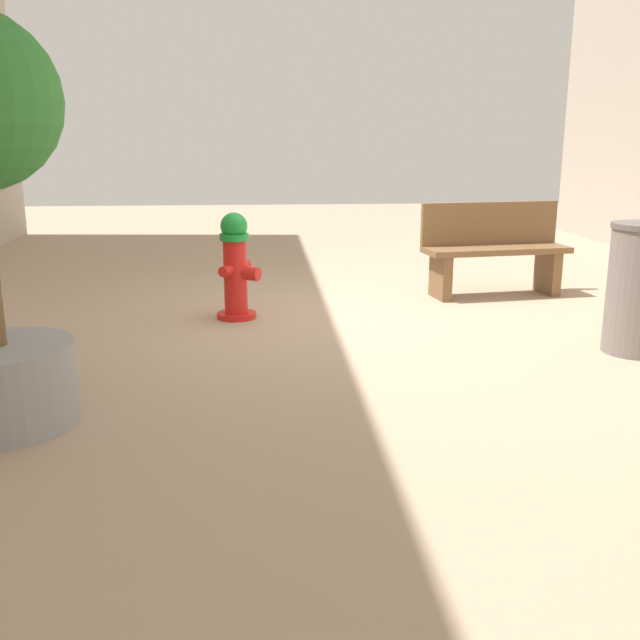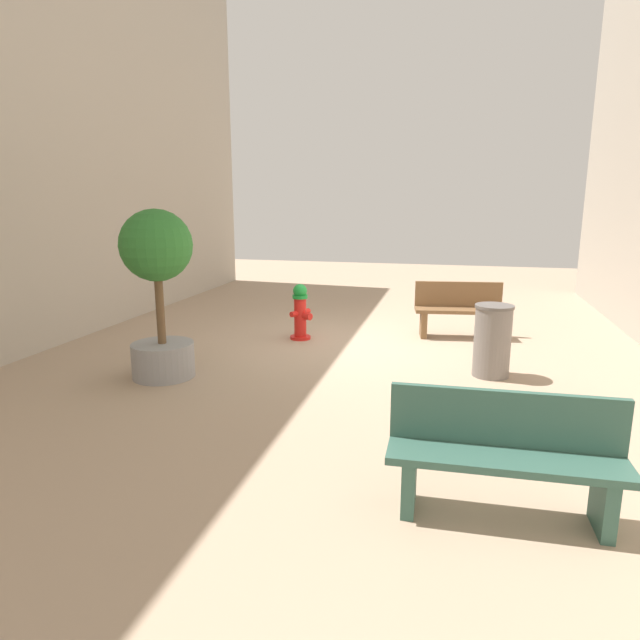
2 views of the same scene
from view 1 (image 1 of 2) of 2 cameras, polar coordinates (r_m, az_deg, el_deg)
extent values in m
plane|color=tan|center=(6.56, 1.34, 0.17)|extent=(23.40, 23.40, 0.00)
cylinder|color=red|center=(6.59, -6.62, 0.38)|extent=(0.35, 0.35, 0.05)
cylinder|color=red|center=(6.52, -6.71, 3.41)|extent=(0.21, 0.21, 0.66)
cylinder|color=#198C33|center=(6.46, -6.80, 6.55)|extent=(0.26, 0.26, 0.06)
sphere|color=#198C33|center=(6.45, -6.83, 7.39)|extent=(0.24, 0.24, 0.24)
cylinder|color=red|center=(6.63, -6.08, 4.31)|extent=(0.14, 0.16, 0.09)
cylinder|color=red|center=(6.38, -7.41, 3.88)|extent=(0.14, 0.16, 0.09)
cylinder|color=red|center=(6.43, -5.45, 3.66)|extent=(0.18, 0.17, 0.12)
cube|color=brown|center=(7.94, 17.57, 3.64)|extent=(0.15, 0.41, 0.45)
cube|color=brown|center=(7.42, 9.51, 3.40)|extent=(0.15, 0.41, 0.45)
cube|color=brown|center=(7.62, 13.79, 5.42)|extent=(1.54, 0.64, 0.06)
cube|color=brown|center=(7.76, 13.28, 7.46)|extent=(1.49, 0.26, 0.44)
cylinder|color=gray|center=(4.46, -23.91, -4.72)|extent=(0.83, 0.83, 0.47)
cylinder|color=slate|center=(5.91, 24.02, 2.07)|extent=(0.49, 0.49, 0.94)
camera|label=2|loc=(3.43, 134.05, 3.49)|focal=30.91mm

